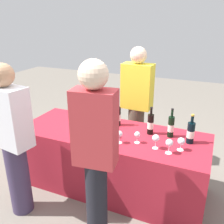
{
  "coord_description": "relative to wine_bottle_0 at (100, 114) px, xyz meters",
  "views": [
    {
      "loc": [
        1.03,
        -2.36,
        1.97
      ],
      "look_at": [
        0.0,
        0.0,
        0.98
      ],
      "focal_mm": 39.88,
      "sensor_mm": 36.0,
      "label": 1
    }
  ],
  "objects": [
    {
      "name": "ground_plane",
      "position": [
        0.25,
        -0.22,
        -0.84
      ],
      "size": [
        12.0,
        12.0,
        0.0
      ],
      "primitive_type": "plane",
      "color": "slate"
    },
    {
      "name": "tasting_table",
      "position": [
        0.25,
        -0.22,
        -0.47
      ],
      "size": [
        2.17,
        0.83,
        0.73
      ],
      "primitive_type": "cube",
      "color": "maroon",
      "rests_on": "ground_plane"
    },
    {
      "name": "wine_bottle_0",
      "position": [
        0.0,
        0.0,
        0.0
      ],
      "size": [
        0.07,
        0.07,
        0.3
      ],
      "color": "black",
      "rests_on": "tasting_table"
    },
    {
      "name": "wine_bottle_1",
      "position": [
        0.23,
        -0.0,
        0.01
      ],
      "size": [
        0.07,
        0.07,
        0.33
      ],
      "color": "black",
      "rests_on": "tasting_table"
    },
    {
      "name": "wine_bottle_2",
      "position": [
        0.66,
        -0.08,
        0.01
      ],
      "size": [
        0.07,
        0.07,
        0.32
      ],
      "color": "black",
      "rests_on": "tasting_table"
    },
    {
      "name": "wine_bottle_3",
      "position": [
        0.88,
        -0.06,
        0.01
      ],
      "size": [
        0.07,
        0.07,
        0.33
      ],
      "color": "black",
      "rests_on": "tasting_table"
    },
    {
      "name": "wine_bottle_4",
      "position": [
        1.1,
        -0.12,
        0.01
      ],
      "size": [
        0.08,
        0.08,
        0.32
      ],
      "color": "black",
      "rests_on": "tasting_table"
    },
    {
      "name": "wine_glass_0",
      "position": [
        0.29,
        -0.35,
        -0.0
      ],
      "size": [
        0.07,
        0.07,
        0.14
      ],
      "color": "silver",
      "rests_on": "tasting_table"
    },
    {
      "name": "wine_glass_1",
      "position": [
        0.42,
        -0.42,
        -0.01
      ],
      "size": [
        0.07,
        0.07,
        0.14
      ],
      "color": "silver",
      "rests_on": "tasting_table"
    },
    {
      "name": "wine_glass_2",
      "position": [
        0.59,
        -0.34,
        -0.02
      ],
      "size": [
        0.06,
        0.06,
        0.13
      ],
      "color": "silver",
      "rests_on": "tasting_table"
    },
    {
      "name": "wine_glass_3",
      "position": [
        0.8,
        -0.38,
        0.0
      ],
      "size": [
        0.07,
        0.07,
        0.15
      ],
      "color": "silver",
      "rests_on": "tasting_table"
    },
    {
      "name": "wine_glass_4",
      "position": [
        0.94,
        -0.43,
        0.0
      ],
      "size": [
        0.07,
        0.07,
        0.15
      ],
      "color": "silver",
      "rests_on": "tasting_table"
    },
    {
      "name": "wine_glass_5",
      "position": [
        1.04,
        -0.32,
        -0.01
      ],
      "size": [
        0.07,
        0.07,
        0.14
      ],
      "color": "silver",
      "rests_on": "tasting_table"
    },
    {
      "name": "server_pouring",
      "position": [
        0.31,
        0.5,
        0.04
      ],
      "size": [
        0.41,
        0.24,
        1.62
      ],
      "rotation": [
        0.0,
        0.0,
        3.11
      ],
      "color": "brown",
      "rests_on": "ground_plane"
    },
    {
      "name": "guest_0",
      "position": [
        -0.48,
        -0.98,
        0.02
      ],
      "size": [
        0.43,
        0.28,
        1.6
      ],
      "rotation": [
        0.0,
        0.0,
        -0.14
      ],
      "color": "#3F3351",
      "rests_on": "ground_plane"
    },
    {
      "name": "guest_1",
      "position": [
        0.45,
        -1.01,
        0.11
      ],
      "size": [
        0.37,
        0.23,
        1.7
      ],
      "rotation": [
        0.0,
        0.0,
        0.13
      ],
      "color": "black",
      "rests_on": "ground_plane"
    }
  ]
}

